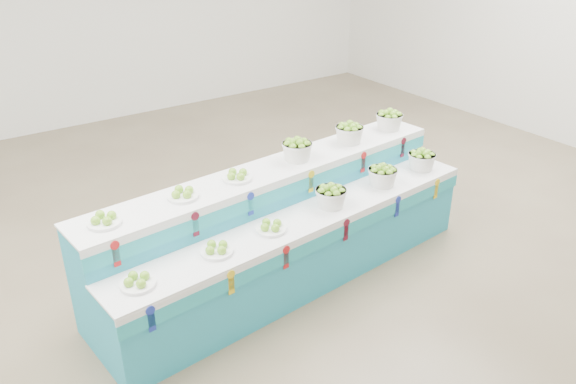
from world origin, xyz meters
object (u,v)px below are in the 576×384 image
Objects in this scene: basket_lower_left at (331,196)px; display_stand at (288,227)px; plate_upper_mid at (182,193)px; basket_upper_right at (389,120)px.

display_stand is at bearing 147.38° from basket_lower_left.
plate_upper_mid is at bearing 163.95° from basket_lower_left.
basket_upper_right reaches higher than basket_lower_left.
basket_lower_left is at bearing -16.05° from plate_upper_mid.
display_stand is 13.35× the size of basket_lower_left.
display_stand is 13.35× the size of basket_upper_right.
basket_upper_right is (2.49, 0.21, 0.06)m from plate_upper_mid.
display_stand reaches higher than basket_lower_left.
plate_upper_mid reaches higher than basket_lower_left.
basket_lower_left is 1.33m from plate_upper_mid.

